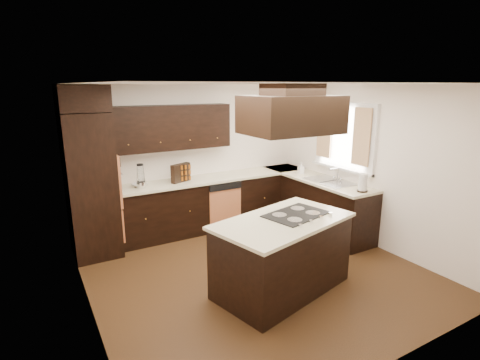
# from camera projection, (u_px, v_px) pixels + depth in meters

# --- Properties ---
(floor) EXTENTS (4.20, 4.20, 0.02)m
(floor) POSITION_uv_depth(u_px,v_px,m) (256.00, 272.00, 5.14)
(floor) COLOR #503319
(floor) RESTS_ON ground
(ceiling) EXTENTS (4.20, 4.20, 0.02)m
(ceiling) POSITION_uv_depth(u_px,v_px,m) (258.00, 83.00, 4.52)
(ceiling) COLOR white
(ceiling) RESTS_ON ground
(wall_back) EXTENTS (4.20, 0.02, 2.50)m
(wall_back) POSITION_uv_depth(u_px,v_px,m) (192.00, 157.00, 6.60)
(wall_back) COLOR white
(wall_back) RESTS_ON ground
(wall_front) EXTENTS (4.20, 0.02, 2.50)m
(wall_front) POSITION_uv_depth(u_px,v_px,m) (395.00, 240.00, 3.06)
(wall_front) COLOR white
(wall_front) RESTS_ON ground
(wall_left) EXTENTS (0.02, 4.20, 2.50)m
(wall_left) POSITION_uv_depth(u_px,v_px,m) (82.00, 210.00, 3.80)
(wall_left) COLOR white
(wall_left) RESTS_ON ground
(wall_right) EXTENTS (0.02, 4.20, 2.50)m
(wall_right) POSITION_uv_depth(u_px,v_px,m) (370.00, 166.00, 5.85)
(wall_right) COLOR white
(wall_right) RESTS_ON ground
(oven_column) EXTENTS (0.65, 0.75, 2.12)m
(oven_column) POSITION_uv_depth(u_px,v_px,m) (91.00, 186.00, 5.44)
(oven_column) COLOR black
(oven_column) RESTS_ON floor
(wall_oven_face) EXTENTS (0.05, 0.62, 0.78)m
(wall_oven_face) POSITION_uv_depth(u_px,v_px,m) (115.00, 179.00, 5.60)
(wall_oven_face) COLOR #CE7647
(wall_oven_face) RESTS_ON oven_column
(base_cabinets_back) EXTENTS (2.93, 0.60, 0.88)m
(base_cabinets_back) POSITION_uv_depth(u_px,v_px,m) (203.00, 205.00, 6.56)
(base_cabinets_back) COLOR black
(base_cabinets_back) RESTS_ON floor
(base_cabinets_right) EXTENTS (0.60, 2.40, 0.88)m
(base_cabinets_right) POSITION_uv_depth(u_px,v_px,m) (314.00, 203.00, 6.66)
(base_cabinets_right) COLOR black
(base_cabinets_right) RESTS_ON floor
(countertop_back) EXTENTS (2.93, 0.63, 0.04)m
(countertop_back) POSITION_uv_depth(u_px,v_px,m) (202.00, 180.00, 6.43)
(countertop_back) COLOR beige
(countertop_back) RESTS_ON base_cabinets_back
(countertop_right) EXTENTS (0.63, 2.40, 0.04)m
(countertop_right) POSITION_uv_depth(u_px,v_px,m) (315.00, 178.00, 6.54)
(countertop_right) COLOR beige
(countertop_right) RESTS_ON base_cabinets_right
(upper_cabinets) EXTENTS (2.00, 0.34, 0.72)m
(upper_cabinets) POSITION_uv_depth(u_px,v_px,m) (171.00, 128.00, 6.10)
(upper_cabinets) COLOR black
(upper_cabinets) RESTS_ON wall_back
(dishwasher_front) EXTENTS (0.60, 0.05, 0.72)m
(dishwasher_front) POSITION_uv_depth(u_px,v_px,m) (225.00, 209.00, 6.46)
(dishwasher_front) COLOR #CE7647
(dishwasher_front) RESTS_ON floor
(window_frame) EXTENTS (0.06, 1.32, 1.12)m
(window_frame) POSITION_uv_depth(u_px,v_px,m) (344.00, 137.00, 6.20)
(window_frame) COLOR white
(window_frame) RESTS_ON wall_right
(window_pane) EXTENTS (0.00, 1.20, 1.00)m
(window_pane) POSITION_uv_depth(u_px,v_px,m) (345.00, 137.00, 6.21)
(window_pane) COLOR white
(window_pane) RESTS_ON wall_right
(curtain_left) EXTENTS (0.02, 0.34, 0.90)m
(curtain_left) POSITION_uv_depth(u_px,v_px,m) (361.00, 137.00, 5.80)
(curtain_left) COLOR beige
(curtain_left) RESTS_ON wall_right
(curtain_right) EXTENTS (0.02, 0.34, 0.90)m
(curtain_right) POSITION_uv_depth(u_px,v_px,m) (324.00, 131.00, 6.51)
(curtain_right) COLOR beige
(curtain_right) RESTS_ON wall_right
(sink_rim) EXTENTS (0.52, 0.84, 0.01)m
(sink_rim) POSITION_uv_depth(u_px,v_px,m) (329.00, 181.00, 6.24)
(sink_rim) COLOR silver
(sink_rim) RESTS_ON countertop_right
(island) EXTENTS (1.80, 1.25, 0.88)m
(island) POSITION_uv_depth(u_px,v_px,m) (282.00, 256.00, 4.60)
(island) COLOR black
(island) RESTS_ON floor
(island_top) EXTENTS (1.88, 1.33, 0.04)m
(island_top) POSITION_uv_depth(u_px,v_px,m) (283.00, 221.00, 4.48)
(island_top) COLOR beige
(island_top) RESTS_ON island
(cooktop) EXTENTS (0.88, 0.68, 0.01)m
(cooktop) POSITION_uv_depth(u_px,v_px,m) (296.00, 214.00, 4.64)
(cooktop) COLOR black
(cooktop) RESTS_ON island_top
(range_hood) EXTENTS (1.05, 0.72, 0.42)m
(range_hood) POSITION_uv_depth(u_px,v_px,m) (291.00, 115.00, 4.19)
(range_hood) COLOR black
(range_hood) RESTS_ON ceiling
(hood_duct) EXTENTS (0.55, 0.50, 0.13)m
(hood_duct) POSITION_uv_depth(u_px,v_px,m) (292.00, 89.00, 4.12)
(hood_duct) COLOR black
(hood_duct) RESTS_ON ceiling
(blender_base) EXTENTS (0.15, 0.15, 0.10)m
(blender_base) POSITION_uv_depth(u_px,v_px,m) (141.00, 185.00, 5.84)
(blender_base) COLOR silver
(blender_base) RESTS_ON countertop_back
(blender_pitcher) EXTENTS (0.13, 0.13, 0.26)m
(blender_pitcher) POSITION_uv_depth(u_px,v_px,m) (141.00, 174.00, 5.79)
(blender_pitcher) COLOR silver
(blender_pitcher) RESTS_ON blender_base
(spice_rack) EXTENTS (0.37, 0.23, 0.30)m
(spice_rack) POSITION_uv_depth(u_px,v_px,m) (181.00, 173.00, 6.19)
(spice_rack) COLOR black
(spice_rack) RESTS_ON countertop_back
(mixing_bowl) EXTENTS (0.31, 0.31, 0.06)m
(mixing_bowl) POSITION_uv_depth(u_px,v_px,m) (140.00, 185.00, 5.91)
(mixing_bowl) COLOR white
(mixing_bowl) RESTS_ON countertop_back
(soap_bottle) EXTENTS (0.11, 0.11, 0.20)m
(soap_bottle) POSITION_uv_depth(u_px,v_px,m) (301.00, 168.00, 6.78)
(soap_bottle) COLOR white
(soap_bottle) RESTS_ON countertop_right
(paper_towel) EXTENTS (0.16, 0.16, 0.28)m
(paper_towel) POSITION_uv_depth(u_px,v_px,m) (363.00, 183.00, 5.61)
(paper_towel) COLOR white
(paper_towel) RESTS_ON countertop_right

